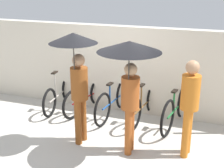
% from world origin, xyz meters
% --- Properties ---
extents(ground_plane, '(30.00, 30.00, 0.00)m').
position_xyz_m(ground_plane, '(0.00, 0.00, 0.00)').
color(ground_plane, '#B7B2A8').
extents(back_wall, '(11.18, 0.12, 2.01)m').
position_xyz_m(back_wall, '(0.00, 1.83, 1.00)').
color(back_wall, beige).
rests_on(back_wall, ground).
extents(parked_bicycle_0, '(0.44, 1.77, 1.02)m').
position_xyz_m(parked_bicycle_0, '(-1.41, 1.47, 0.36)').
color(parked_bicycle_0, black).
rests_on(parked_bicycle_0, ground).
extents(parked_bicycle_1, '(0.55, 1.68, 1.01)m').
position_xyz_m(parked_bicycle_1, '(-0.70, 1.49, 0.36)').
color(parked_bicycle_1, black).
rests_on(parked_bicycle_1, ground).
extents(parked_bicycle_2, '(0.44, 1.83, 1.03)m').
position_xyz_m(parked_bicycle_2, '(0.00, 1.43, 0.39)').
color(parked_bicycle_2, black).
rests_on(parked_bicycle_2, ground).
extents(parked_bicycle_3, '(0.44, 1.79, 1.00)m').
position_xyz_m(parked_bicycle_3, '(0.71, 1.47, 0.37)').
color(parked_bicycle_3, black).
rests_on(parked_bicycle_3, ground).
extents(parked_bicycle_4, '(0.48, 1.82, 1.08)m').
position_xyz_m(parked_bicycle_4, '(1.41, 1.42, 0.40)').
color(parked_bicycle_4, black).
rests_on(parked_bicycle_4, ground).
extents(pedestrian_leading, '(0.85, 0.85, 2.15)m').
position_xyz_m(pedestrian_leading, '(-0.22, 0.03, 1.60)').
color(pedestrian_leading, brown).
rests_on(pedestrian_leading, ground).
extents(pedestrian_center, '(1.06, 1.06, 2.09)m').
position_xyz_m(pedestrian_center, '(0.79, -0.02, 1.66)').
color(pedestrian_center, '#9E4C1E').
rests_on(pedestrian_center, ground).
extents(pedestrian_trailing, '(0.32, 0.32, 1.76)m').
position_xyz_m(pedestrian_trailing, '(1.77, 0.32, 1.04)').
color(pedestrian_trailing, '#C66B1E').
rests_on(pedestrian_trailing, ground).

